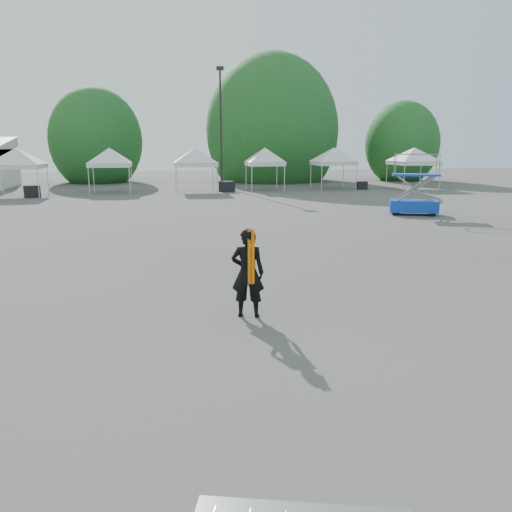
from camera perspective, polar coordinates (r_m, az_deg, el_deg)
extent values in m
plane|color=#474442|center=(11.62, 1.10, -5.25)|extent=(120.00, 120.00, 0.00)
cylinder|color=black|center=(43.16, -4.04, 14.17)|extent=(0.16, 0.16, 9.50)
cube|color=black|center=(43.57, -4.15, 20.62)|extent=(0.60, 0.25, 0.30)
cylinder|color=#382314|center=(51.19, -17.60, 9.33)|extent=(0.36, 0.36, 2.27)
ellipsoid|color=#1B531D|center=(51.13, -17.81, 12.46)|extent=(4.16, 4.16, 4.78)
cylinder|color=#382314|center=(51.13, 1.83, 10.19)|extent=(0.36, 0.36, 2.80)
ellipsoid|color=#1B531D|center=(51.10, 1.85, 14.05)|extent=(5.12, 5.12, 5.89)
cylinder|color=#382314|center=(53.71, 16.16, 9.45)|extent=(0.36, 0.36, 2.10)
ellipsoid|color=#1B531D|center=(53.65, 16.33, 12.20)|extent=(3.84, 3.84, 4.42)
cylinder|color=silver|center=(37.21, -23.63, 7.63)|extent=(0.06, 0.06, 2.00)
cylinder|color=silver|center=(41.01, -27.02, 7.68)|extent=(0.06, 0.06, 2.00)
cylinder|color=silver|center=(40.28, -22.69, 8.01)|extent=(0.06, 0.06, 2.00)
cube|color=silver|center=(39.04, -25.56, 9.23)|extent=(3.34, 3.34, 0.30)
pyramid|color=silver|center=(39.01, -25.74, 11.06)|extent=(4.72, 4.72, 1.10)
cylinder|color=silver|center=(38.36, -18.56, 8.14)|extent=(0.06, 0.06, 2.00)
cylinder|color=silver|center=(38.09, -14.25, 8.38)|extent=(0.06, 0.06, 2.00)
cylinder|color=silver|center=(41.19, -18.06, 8.44)|extent=(0.06, 0.06, 2.00)
cylinder|color=silver|center=(40.95, -14.05, 8.66)|extent=(0.06, 0.06, 2.00)
cube|color=silver|center=(39.57, -16.33, 9.97)|extent=(3.06, 3.06, 0.30)
pyramid|color=silver|center=(39.54, -16.44, 11.78)|extent=(4.33, 4.33, 1.10)
cylinder|color=silver|center=(37.51, -9.01, 8.55)|extent=(0.06, 0.06, 2.00)
cylinder|color=silver|center=(37.73, -4.47, 8.69)|extent=(0.06, 0.06, 2.00)
cylinder|color=silver|center=(40.46, -9.18, 8.83)|extent=(0.06, 0.06, 2.00)
cylinder|color=silver|center=(40.66, -4.96, 8.96)|extent=(0.06, 0.06, 2.00)
cube|color=silver|center=(39.00, -6.95, 10.35)|extent=(3.16, 3.16, 0.30)
pyramid|color=silver|center=(38.98, -7.00, 12.19)|extent=(4.47, 4.47, 1.10)
cylinder|color=silver|center=(38.52, -0.48, 8.80)|extent=(0.06, 0.06, 2.00)
cylinder|color=silver|center=(39.07, 3.28, 8.84)|extent=(0.06, 0.06, 2.00)
cylinder|color=silver|center=(41.05, -1.15, 9.04)|extent=(0.06, 0.06, 2.00)
cylinder|color=silver|center=(41.57, 2.40, 9.07)|extent=(0.06, 0.06, 2.00)
cube|color=silver|center=(39.98, 1.02, 10.49)|extent=(2.77, 2.77, 0.30)
pyramid|color=silver|center=(39.95, 1.03, 12.28)|extent=(3.92, 3.92, 1.10)
cylinder|color=silver|center=(39.94, 7.52, 8.83)|extent=(0.06, 0.06, 2.00)
cylinder|color=silver|center=(40.95, 11.40, 8.79)|extent=(0.06, 0.06, 2.00)
cylinder|color=silver|center=(42.69, 6.28, 9.10)|extent=(0.06, 0.06, 2.00)
cylinder|color=silver|center=(43.63, 9.95, 9.07)|extent=(0.06, 0.06, 2.00)
cube|color=silver|center=(41.73, 8.84, 10.44)|extent=(3.09, 3.09, 0.30)
pyramid|color=silver|center=(41.70, 8.90, 12.15)|extent=(4.37, 4.37, 1.10)
cylinder|color=silver|center=(41.78, 16.56, 8.59)|extent=(0.06, 0.06, 2.00)
cylinder|color=silver|center=(43.32, 20.29, 8.46)|extent=(0.06, 0.06, 2.00)
cylinder|color=silver|center=(44.59, 14.69, 8.92)|extent=(0.06, 0.06, 2.00)
cylinder|color=silver|center=(46.03, 18.27, 8.80)|extent=(0.06, 0.06, 2.00)
cube|color=silver|center=(43.85, 17.55, 10.11)|extent=(3.34, 3.34, 0.30)
pyramid|color=silver|center=(43.83, 17.66, 11.74)|extent=(4.73, 4.73, 1.10)
imported|color=black|center=(10.40, -0.95, -1.95)|extent=(0.78, 0.61, 1.90)
cube|color=orange|center=(10.13, -0.77, -0.14)|extent=(0.15, 0.03, 1.14)
cube|color=#0D39AD|center=(27.25, 17.56, 5.47)|extent=(2.68, 2.03, 0.60)
cube|color=#0D39AD|center=(27.11, 17.78, 8.83)|extent=(2.57, 1.94, 0.10)
cylinder|color=black|center=(26.70, 15.70, 4.87)|extent=(0.39, 0.28, 0.36)
cylinder|color=black|center=(26.90, 19.53, 4.67)|extent=(0.39, 0.28, 0.36)
cylinder|color=black|center=(27.69, 15.56, 5.14)|extent=(0.39, 0.28, 0.36)
cylinder|color=black|center=(27.88, 19.26, 4.94)|extent=(0.39, 0.28, 0.36)
cube|color=black|center=(37.87, -24.22, 6.72)|extent=(1.22, 1.08, 0.79)
cube|color=black|center=(38.87, -3.35, 7.93)|extent=(1.25, 1.11, 0.80)
cube|color=black|center=(41.80, 11.98, 7.89)|extent=(0.86, 0.69, 0.63)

